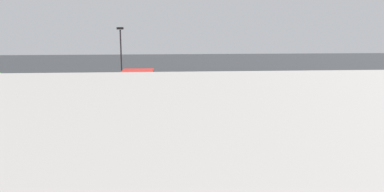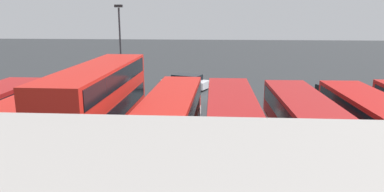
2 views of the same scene
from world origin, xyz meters
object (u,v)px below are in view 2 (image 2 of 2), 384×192
object	(u,v)px
bus_single_deck_fifth	(170,119)
lamp_post_tall	(120,43)
bus_single_deck_second	(375,126)
bus_single_deck_fourth	(231,118)
waste_bin_yellow	(80,97)
bus_single_deck_seventh	(44,115)
bus_single_deck_third	(304,124)
car_small_green	(186,82)
car_hatchback_silver	(335,93)
bus_double_decker_sixth	(99,104)

from	to	relation	value
bus_single_deck_fifth	lamp_post_tall	distance (m)	14.76
bus_single_deck_second	bus_single_deck_fourth	world-z (taller)	same
bus_single_deck_fourth	bus_single_deck_fifth	size ratio (longest dim) A/B	0.84
lamp_post_tall	waste_bin_yellow	xyz separation A→B (m)	(2.72, 3.36, -4.23)
bus_single_deck_seventh	waste_bin_yellow	bearing A→B (deg)	-80.27
bus_single_deck_third	car_small_green	world-z (taller)	bus_single_deck_third
car_hatchback_silver	bus_double_decker_sixth	bearing A→B (deg)	35.37
bus_double_decker_sixth	waste_bin_yellow	distance (m)	11.19
bus_double_decker_sixth	waste_bin_yellow	xyz separation A→B (m)	(5.03, -9.80, -1.97)
bus_double_decker_sixth	car_hatchback_silver	distance (m)	20.23
bus_single_deck_seventh	waste_bin_yellow	world-z (taller)	bus_single_deck_seventh
bus_single_deck_fourth	bus_double_decker_sixth	bearing A→B (deg)	5.53
bus_single_deck_seventh	lamp_post_tall	bearing A→B (deg)	-94.98
bus_single_deck_second	waste_bin_yellow	xyz separation A→B (m)	(19.71, -10.02, -1.15)
bus_single_deck_third	bus_double_decker_sixth	distance (m)	11.10
bus_single_deck_third	waste_bin_yellow	bearing A→B (deg)	-31.82
car_small_green	bus_double_decker_sixth	bearing A→B (deg)	77.95
bus_single_deck_second	bus_single_deck_seventh	xyz separation A→B (m)	(18.10, -0.63, 0.00)
bus_single_deck_fourth	bus_single_deck_fifth	distance (m)	3.40
bus_single_deck_third	bus_single_deck_fourth	world-z (taller)	same
bus_single_deck_fifth	bus_single_deck_seventh	xyz separation A→B (m)	(7.30, -0.29, -0.00)
bus_single_deck_second	waste_bin_yellow	distance (m)	22.14
bus_single_deck_fifth	lamp_post_tall	size ratio (longest dim) A/B	1.50
bus_single_deck_fifth	bus_double_decker_sixth	distance (m)	3.97
bus_single_deck_third	bus_single_deck_seventh	bearing A→B (deg)	-2.33
lamp_post_tall	bus_single_deck_seventh	bearing A→B (deg)	85.02
bus_single_deck_seventh	waste_bin_yellow	xyz separation A→B (m)	(1.61, -9.39, -1.15)
lamp_post_tall	bus_single_deck_fourth	bearing A→B (deg)	127.42
bus_single_deck_second	bus_single_deck_third	xyz separation A→B (m)	(3.62, -0.04, -0.00)
bus_single_deck_fourth	car_hatchback_silver	bearing A→B (deg)	-129.99
lamp_post_tall	bus_single_deck_third	bearing A→B (deg)	135.05
bus_single_deck_third	lamp_post_tall	xyz separation A→B (m)	(13.37, -13.35, 3.08)
lamp_post_tall	bus_single_deck_second	bearing A→B (deg)	141.77
bus_double_decker_sixth	car_small_green	xyz separation A→B (m)	(-3.38, -15.82, -1.75)
bus_single_deck_second	bus_single_deck_third	size ratio (longest dim) A/B	1.02
bus_single_deck_second	bus_single_deck_fifth	distance (m)	10.81
car_small_green	waste_bin_yellow	distance (m)	10.34
bus_single_deck_second	bus_single_deck_fifth	bearing A→B (deg)	-1.80
car_small_green	waste_bin_yellow	bearing A→B (deg)	35.60
bus_single_deck_fifth	car_hatchback_silver	xyz separation A→B (m)	(-12.55, -11.54, -0.92)
bus_single_deck_fourth	lamp_post_tall	world-z (taller)	lamp_post_tall
bus_single_deck_second	car_hatchback_silver	distance (m)	12.04
bus_single_deck_fifth	car_small_green	bearing A→B (deg)	-88.15
bus_single_deck_fourth	bus_single_deck_seventh	xyz separation A→B (m)	(10.65, 0.29, 0.00)
bus_single_deck_fifth	car_hatchback_silver	world-z (taller)	bus_single_deck_fifth
bus_single_deck_second	bus_double_decker_sixth	xyz separation A→B (m)	(14.69, -0.21, 0.83)
bus_single_deck_third	car_hatchback_silver	bearing A→B (deg)	-114.38
bus_single_deck_fourth	waste_bin_yellow	size ratio (longest dim) A/B	10.70
bus_single_deck_second	bus_double_decker_sixth	world-z (taller)	bus_double_decker_sixth
bus_single_deck_third	car_hatchback_silver	xyz separation A→B (m)	(-5.37, -11.84, -0.92)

